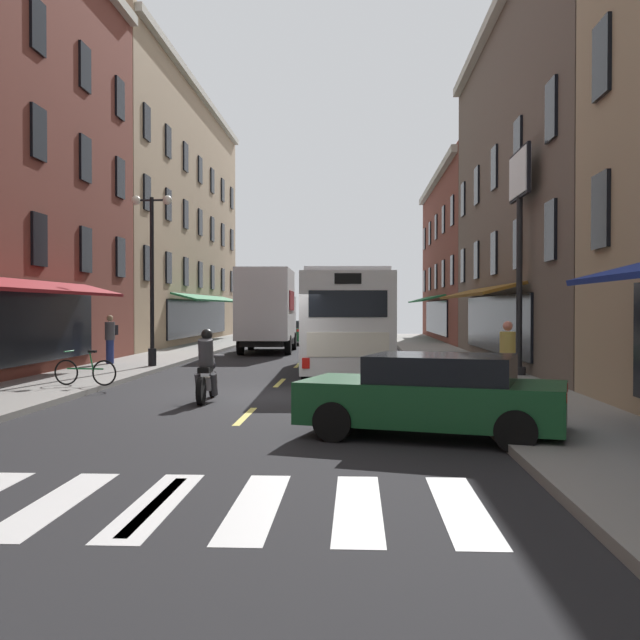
% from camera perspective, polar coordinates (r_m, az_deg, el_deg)
% --- Properties ---
extents(ground_plane, '(34.80, 80.00, 0.10)m').
position_cam_1_polar(ground_plane, '(18.08, -4.14, -6.02)').
color(ground_plane, black).
extents(lane_centre_dashes, '(0.14, 73.90, 0.01)m').
position_cam_1_polar(lane_centre_dashes, '(17.83, -4.24, -5.94)').
color(lane_centre_dashes, '#DBCC4C').
rests_on(lane_centre_dashes, ground).
extents(crosswalk_near, '(7.10, 2.80, 0.01)m').
position_cam_1_polar(crosswalk_near, '(8.38, -12.70, -13.78)').
color(crosswalk_near, silver).
rests_on(crosswalk_near, ground).
extents(sidewalk_left, '(3.00, 80.00, 0.14)m').
position_cam_1_polar(sidewalk_left, '(19.67, -21.54, -5.16)').
color(sidewalk_left, gray).
rests_on(sidewalk_left, ground).
extents(sidewalk_right, '(3.00, 80.00, 0.14)m').
position_cam_1_polar(sidewalk_right, '(18.31, 14.60, -5.58)').
color(sidewalk_right, gray).
rests_on(sidewalk_right, ground).
extents(billboard_sign, '(0.40, 2.40, 6.72)m').
position_cam_1_polar(billboard_sign, '(22.87, 15.26, 8.39)').
color(billboard_sign, black).
rests_on(billboard_sign, sidewalk_right).
extents(transit_bus, '(2.89, 11.74, 3.27)m').
position_cam_1_polar(transit_bus, '(24.93, 1.96, -0.05)').
color(transit_bus, silver).
rests_on(transit_bus, ground).
extents(box_truck, '(2.61, 7.13, 3.96)m').
position_cam_1_polar(box_truck, '(35.32, -4.09, 0.74)').
color(box_truck, white).
rests_on(box_truck, ground).
extents(sedan_near, '(4.59, 3.00, 1.37)m').
position_cam_1_polar(sedan_near, '(12.25, 8.87, -5.78)').
color(sedan_near, '#144723').
rests_on(sedan_near, ground).
extents(sedan_mid, '(1.98, 4.77, 1.40)m').
position_cam_1_polar(sedan_mid, '(43.95, -2.45, -0.93)').
color(sedan_mid, '#144723').
rests_on(sedan_mid, ground).
extents(motorcycle_rider, '(0.62, 2.07, 1.66)m').
position_cam_1_polar(motorcycle_rider, '(17.00, -8.79, -3.89)').
color(motorcycle_rider, black).
rests_on(motorcycle_rider, ground).
extents(bicycle_near, '(1.71, 0.48, 0.91)m').
position_cam_1_polar(bicycle_near, '(19.89, -17.79, -3.83)').
color(bicycle_near, black).
rests_on(bicycle_near, sidewalk_left).
extents(pedestrian_near, '(0.40, 0.52, 1.75)m').
position_cam_1_polar(pedestrian_near, '(27.54, -16.00, -1.34)').
color(pedestrian_near, navy).
rests_on(pedestrian_near, sidewalk_left).
extents(pedestrian_mid, '(0.36, 0.36, 1.70)m').
position_cam_1_polar(pedestrian_mid, '(17.39, 14.39, -2.80)').
color(pedestrian_mid, '#66387F').
rests_on(pedestrian_mid, sidewalk_right).
extents(street_lamp_twin, '(1.42, 0.32, 5.89)m').
position_cam_1_polar(street_lamp_twin, '(26.02, -12.94, 3.65)').
color(street_lamp_twin, black).
rests_on(street_lamp_twin, sidewalk_left).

